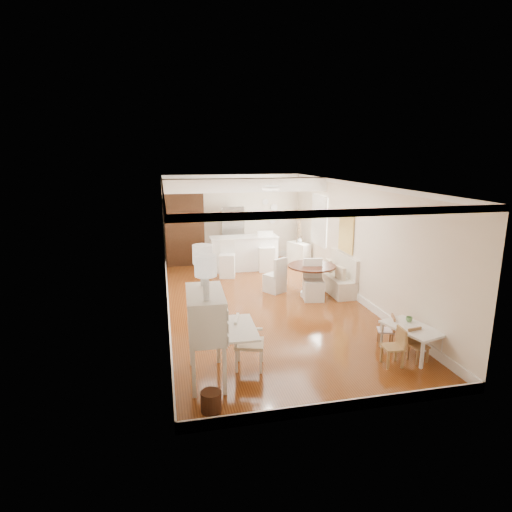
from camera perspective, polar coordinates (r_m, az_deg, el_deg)
name	(u,v)px	position (r m, az deg, el deg)	size (l,w,h in m)	color
room	(263,218)	(10.02, 0.98, 5.04)	(9.00, 9.04, 2.82)	brown
secretary_bureau	(206,336)	(6.74, -6.65, -10.59)	(1.12, 1.14, 1.43)	white
gustavian_armchair	(249,343)	(7.15, -0.88, -11.46)	(0.50, 0.50, 0.87)	white
wicker_basket	(211,401)	(6.23, -6.01, -18.71)	(0.29, 0.29, 0.29)	#482716
kids_table	(411,341)	(8.13, 20.00, -10.55)	(0.61, 1.02, 0.51)	white
kids_chair_a	(393,347)	(7.61, 17.77, -11.44)	(0.32, 0.32, 0.66)	#A7814C
kids_chair_b	(386,330)	(8.34, 16.89, -9.40)	(0.28, 0.28, 0.59)	#A9764D
kids_chair_c	(418,345)	(7.90, 20.84, -11.09)	(0.28, 0.28, 0.57)	#946B43
banquette	(336,273)	(11.10, 10.59, -2.23)	(0.52, 1.60, 0.98)	silver
dining_table	(311,281)	(10.65, 7.40, -3.30)	(1.17, 1.17, 0.79)	#4F2719
slip_chair_near	(314,280)	(10.37, 7.70, -3.23)	(0.46, 0.49, 0.98)	white
slip_chair_far	(275,275)	(10.90, 2.51, -2.48)	(0.43, 0.45, 0.91)	silver
breakfast_counter	(244,253)	(12.97, -1.63, 0.40)	(2.05, 0.65, 1.03)	white
bar_stool_left	(227,259)	(12.19, -3.86, -0.39)	(0.43, 0.43, 1.07)	white
bar_stool_right	(266,252)	(12.82, 1.36, 0.59)	(0.47, 0.47, 1.18)	white
pantry_cabinet	(184,229)	(13.70, -9.53, 3.63)	(1.20, 0.60, 2.30)	#381E11
fridge	(244,234)	(13.94, -1.65, 2.94)	(0.75, 0.65, 1.80)	silver
sideboard	(299,254)	(13.52, 5.71, 0.23)	(0.34, 0.77, 0.74)	white
pencil_cup	(409,319)	(8.24, 19.74, -7.94)	(0.12, 0.12, 0.09)	#679D5B
branch_vase	(300,240)	(13.47, 5.84, 2.14)	(0.16, 0.16, 0.16)	silver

